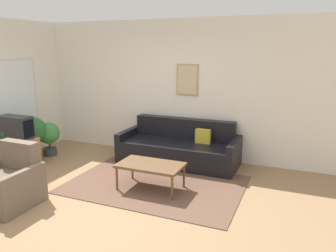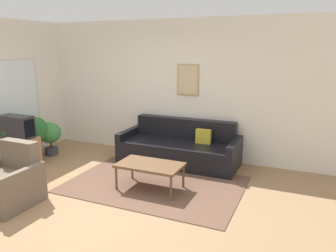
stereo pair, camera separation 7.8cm
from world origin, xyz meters
TOP-DOWN VIEW (x-y plane):
  - ground_plane at (0.00, 0.00)m, footprint 16.00×16.00m
  - area_rug at (0.51, 0.86)m, footprint 2.75×1.84m
  - wall_back at (0.00, 2.47)m, footprint 8.00×0.09m
  - couch at (0.49, 2.01)m, footprint 2.25×0.90m
  - coffee_table at (0.51, 0.69)m, footprint 1.00×0.57m
  - tv_stand at (-2.13, 0.61)m, footprint 0.67×0.44m
  - tv at (-2.13, 0.61)m, footprint 0.64×0.28m
  - armchair at (-1.10, -0.54)m, footprint 0.78×0.76m
  - potted_plant_tall at (-2.31, 0.75)m, footprint 0.58×0.58m
  - potted_plant_by_window at (-2.11, 1.40)m, footprint 0.44×0.44m
  - potted_plant_small at (-2.26, 1.13)m, footprint 0.54×0.54m

SIDE VIEW (x-z plane):
  - ground_plane at x=0.00m, z-range 0.00..0.00m
  - area_rug at x=0.51m, z-range 0.00..0.01m
  - tv_stand at x=-2.13m, z-range 0.00..0.56m
  - couch at x=0.49m, z-range -0.12..0.69m
  - armchair at x=-1.10m, z-range -0.14..0.72m
  - coffee_table at x=0.51m, z-range 0.17..0.58m
  - potted_plant_by_window at x=-2.11m, z-range 0.08..0.77m
  - potted_plant_small at x=-2.26m, z-range 0.12..0.95m
  - potted_plant_tall at x=-2.31m, z-range 0.14..1.07m
  - tv at x=-2.13m, z-range 0.56..0.97m
  - wall_back at x=0.00m, z-range 0.00..2.70m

